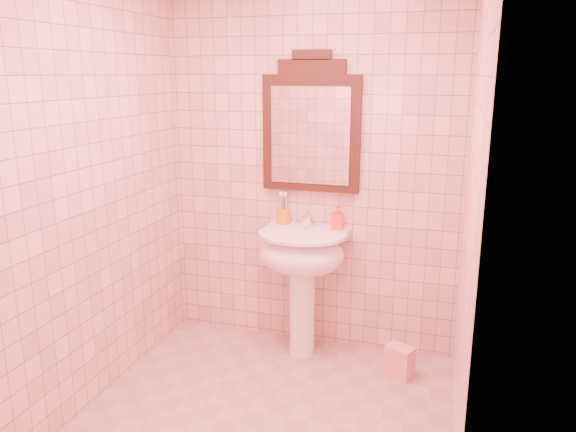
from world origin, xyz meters
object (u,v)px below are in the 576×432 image
(mirror, at_px, (311,128))
(towel, at_px, (399,362))
(pedestal_sink, at_px, (302,262))
(soap_dispenser, at_px, (337,217))
(toothbrush_cup, at_px, (283,216))

(mirror, xyz_separation_m, towel, (0.67, -0.31, -1.42))
(pedestal_sink, relative_size, soap_dispenser, 5.34)
(pedestal_sink, distance_m, soap_dispenser, 0.38)
(towel, bearing_deg, soap_dispenser, 150.46)
(towel, bearing_deg, toothbrush_cup, 161.08)
(towel, bearing_deg, pedestal_sink, 170.41)
(pedestal_sink, relative_size, mirror, 0.95)
(mirror, height_order, towel, mirror)
(pedestal_sink, xyz_separation_m, mirror, (0.00, 0.20, 0.86))
(pedestal_sink, xyz_separation_m, soap_dispenser, (0.20, 0.15, 0.28))
(pedestal_sink, xyz_separation_m, toothbrush_cup, (-0.18, 0.18, 0.26))
(mirror, relative_size, towel, 4.45)
(mirror, xyz_separation_m, toothbrush_cup, (-0.18, -0.02, -0.60))
(towel, bearing_deg, mirror, 154.90)
(mirror, height_order, soap_dispenser, mirror)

